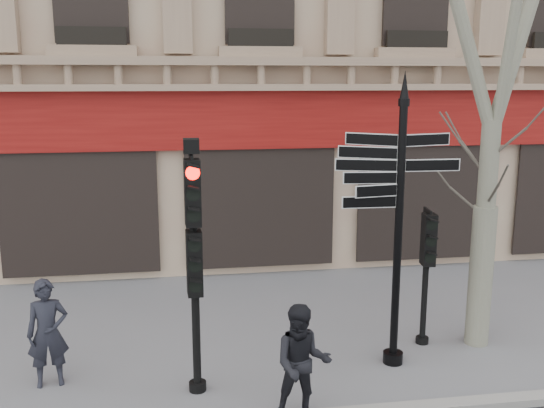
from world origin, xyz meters
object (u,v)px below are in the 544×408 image
(fingerpost, at_px, (401,173))
(traffic_signal_secondary, at_px, (427,254))
(traffic_signal_main, at_px, (194,237))
(pedestrian_a, at_px, (48,333))
(pedestrian_b, at_px, (302,363))

(fingerpost, xyz_separation_m, traffic_signal_secondary, (0.76, 0.63, -1.49))
(traffic_signal_main, xyz_separation_m, pedestrian_a, (-2.16, 0.52, -1.52))
(pedestrian_b, bearing_deg, traffic_signal_secondary, 46.31)
(traffic_signal_main, bearing_deg, traffic_signal_secondary, 12.11)
(traffic_signal_main, bearing_deg, pedestrian_a, 163.54)
(fingerpost, distance_m, pedestrian_b, 3.22)
(traffic_signal_main, height_order, pedestrian_b, traffic_signal_main)
(pedestrian_a, height_order, pedestrian_b, pedestrian_a)
(pedestrian_a, bearing_deg, traffic_signal_secondary, -5.65)
(traffic_signal_main, relative_size, pedestrian_b, 2.30)
(pedestrian_a, relative_size, pedestrian_b, 1.02)
(traffic_signal_secondary, xyz_separation_m, pedestrian_b, (-2.53, -2.02, -0.80))
(pedestrian_a, distance_m, pedestrian_b, 3.82)
(traffic_signal_main, distance_m, pedestrian_b, 2.27)
(fingerpost, distance_m, pedestrian_a, 5.76)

